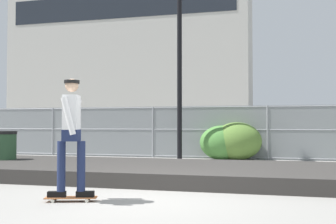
{
  "coord_description": "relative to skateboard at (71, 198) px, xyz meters",
  "views": [
    {
      "loc": [
        2.03,
        -6.18,
        1.21
      ],
      "look_at": [
        -0.66,
        4.6,
        1.55
      ],
      "focal_mm": 42.66,
      "sensor_mm": 36.0,
      "label": 1
    }
  ],
  "objects": [
    {
      "name": "chain_fence",
      "position": [
        0.96,
        8.28,
        0.87
      ],
      "size": [
        20.38,
        0.06,
        1.85
      ],
      "color": "gray",
      "rests_on": "ground_plane"
    },
    {
      "name": "trash_bin",
      "position": [
        -3.6,
        3.29,
        0.46
      ],
      "size": [
        0.59,
        0.59,
        1.03
      ],
      "color": "#2D5133",
      "rests_on": "ground_plane"
    },
    {
      "name": "shrub_center",
      "position": [
        1.99,
        7.83,
        0.58
      ],
      "size": [
        1.65,
        1.35,
        1.27
      ],
      "color": "#567A33",
      "rests_on": "ground_plane"
    },
    {
      "name": "street_lamp",
      "position": [
        0.17,
        7.17,
        4.24
      ],
      "size": [
        0.44,
        0.44,
        6.92
      ],
      "color": "black",
      "rests_on": "ground_plane"
    },
    {
      "name": "shrub_left",
      "position": [
        1.49,
        7.82,
        0.52
      ],
      "size": [
        1.51,
        1.23,
        1.16
      ],
      "color": "#477F38",
      "rests_on": "ground_plane"
    },
    {
      "name": "gravel_berm",
      "position": [
        0.96,
        2.97,
        0.09
      ],
      "size": [
        15.97,
        3.3,
        0.3
      ],
      "primitive_type": "cube",
      "color": "#33302D",
      "rests_on": "ground_plane"
    },
    {
      "name": "library_building",
      "position": [
        -11.36,
        37.0,
        10.44
      ],
      "size": [
        25.36,
        11.38,
        20.98
      ],
      "color": "#B2AFA8",
      "rests_on": "ground_plane"
    },
    {
      "name": "skater",
      "position": [
        -0.0,
        -0.0,
        1.08
      ],
      "size": [
        0.72,
        0.62,
        1.85
      ],
      "color": "black",
      "rests_on": "skateboard"
    },
    {
      "name": "ground_plane",
      "position": [
        0.96,
        0.47,
        -0.06
      ],
      "size": [
        120.0,
        120.0,
        0.0
      ],
      "primitive_type": "plane",
      "color": "gray"
    },
    {
      "name": "skateboard",
      "position": [
        0.0,
        0.0,
        0.0
      ],
      "size": [
        0.82,
        0.42,
        0.07
      ],
      "color": "#9E5B33",
      "rests_on": "ground_plane"
    },
    {
      "name": "parked_car_near",
      "position": [
        -4.46,
        10.64,
        0.78
      ],
      "size": [
        4.47,
        2.08,
        1.66
      ],
      "color": "#474C54",
      "rests_on": "ground_plane"
    }
  ]
}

